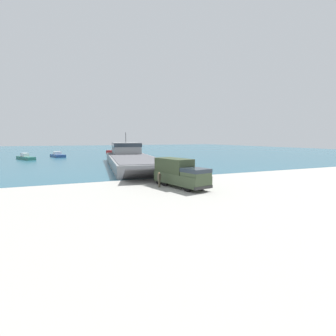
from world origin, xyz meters
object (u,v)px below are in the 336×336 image
at_px(landing_craft, 131,157).
at_px(moored_boat_a, 117,151).
at_px(military_truck, 180,173).
at_px(moored_boat_c, 58,155).
at_px(mooring_bollard, 189,174).
at_px(soldier_on_ramp, 159,179).
at_px(moored_boat_b, 26,157).

height_order(landing_craft, moored_boat_a, landing_craft).
distance_m(military_truck, moored_boat_c, 59.23).
bearing_deg(mooring_bollard, moored_boat_a, 86.84).
distance_m(soldier_on_ramp, moored_boat_c, 58.02).
bearing_deg(soldier_on_ramp, landing_craft, 139.48).
bearing_deg(military_truck, landing_craft, 164.46).
xyz_separation_m(landing_craft, military_truck, (-1.55, -27.00, 0.03)).
bearing_deg(landing_craft, soldier_on_ramp, -90.30).
bearing_deg(moored_boat_b, moored_boat_a, -171.11).
height_order(soldier_on_ramp, moored_boat_b, soldier_on_ramp).
distance_m(moored_boat_a, mooring_bollard, 64.31).
distance_m(moored_boat_b, moored_boat_c, 10.36).
xyz_separation_m(military_truck, moored_boat_c, (-12.40, 57.91, -1.08)).
relative_size(landing_craft, moored_boat_a, 5.18).
relative_size(military_truck, moored_boat_b, 0.97).
distance_m(soldier_on_ramp, moored_boat_b, 53.46).
bearing_deg(mooring_bollard, landing_craft, 97.71).
xyz_separation_m(moored_boat_a, moored_boat_b, (-28.18, -19.05, -0.20)).
relative_size(military_truck, moored_boat_c, 1.09).
bearing_deg(moored_boat_a, military_truck, 32.39).
distance_m(military_truck, moored_boat_a, 70.63).
relative_size(military_truck, mooring_bollard, 9.51).
height_order(military_truck, moored_boat_b, military_truck).
bearing_deg(military_truck, moored_boat_b, -170.66).
distance_m(soldier_on_ramp, moored_boat_a, 70.13).
xyz_separation_m(moored_boat_a, mooring_bollard, (-3.55, -64.21, -0.30)).
xyz_separation_m(moored_boat_b, moored_boat_c, (7.84, 6.78, -0.02)).
xyz_separation_m(soldier_on_ramp, moored_boat_b, (-18.01, 50.34, -0.45)).
height_order(soldier_on_ramp, moored_boat_c, soldier_on_ramp).
xyz_separation_m(landing_craft, mooring_bollard, (2.85, -21.03, -1.14)).
bearing_deg(landing_craft, military_truck, -85.38).
bearing_deg(moored_boat_c, landing_craft, 99.77).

